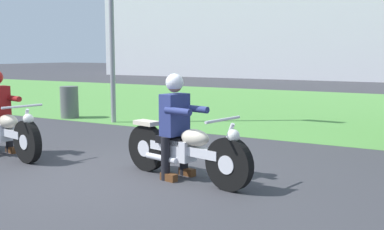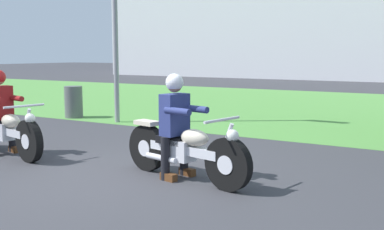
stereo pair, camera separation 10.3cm
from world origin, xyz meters
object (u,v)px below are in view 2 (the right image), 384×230
object	(u,v)px
motorcycle_follow	(6,131)
rider_follow	(0,105)
motorcycle_lead	(185,150)
rider_lead	(176,117)
trash_can	(74,102)

from	to	relation	value
motorcycle_follow	rider_follow	size ratio (longest dim) A/B	1.53
motorcycle_lead	rider_lead	xyz separation A→B (m)	(-0.16, 0.04, 0.42)
rider_lead	rider_follow	distance (m)	3.35
rider_lead	motorcycle_follow	xyz separation A→B (m)	(-3.18, -0.22, -0.43)
rider_follow	trash_can	size ratio (longest dim) A/B	1.70
motorcycle_lead	trash_can	world-z (taller)	motorcycle_lead
rider_follow	trash_can	world-z (taller)	rider_follow
motorcycle_follow	motorcycle_lead	bearing A→B (deg)	15.70
motorcycle_lead	motorcycle_follow	bearing A→B (deg)	-164.30
motorcycle_lead	rider_follow	size ratio (longest dim) A/B	1.50
trash_can	rider_follow	bearing A→B (deg)	-60.79
rider_lead	trash_can	xyz separation A→B (m)	(-5.49, 3.66, -0.41)
rider_lead	trash_can	distance (m)	6.61
rider_lead	rider_follow	size ratio (longest dim) A/B	1.00
motorcycle_follow	trash_can	world-z (taller)	motorcycle_follow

